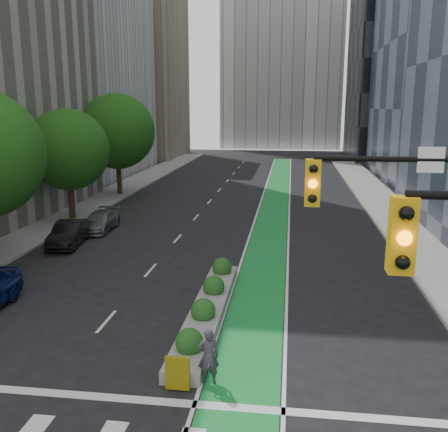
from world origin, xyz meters
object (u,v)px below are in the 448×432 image
(cyclist, at_px, (208,356))
(parked_car_left_far, at_px, (100,221))
(median_planter, at_px, (208,307))
(parked_car_left_mid, at_px, (69,234))

(cyclist, xyz_separation_m, parked_car_left_far, (-9.94, 17.08, -0.24))
(median_planter, distance_m, parked_car_left_mid, 12.96)
(cyclist, xyz_separation_m, parked_car_left_mid, (-10.39, 13.44, -0.16))
(median_planter, bearing_deg, parked_car_left_mid, 137.72)
(cyclist, distance_m, parked_car_left_far, 19.77)
(median_planter, relative_size, parked_car_left_mid, 2.42)
(median_planter, height_order, cyclist, cyclist)
(parked_car_left_far, bearing_deg, median_planter, -54.99)
(cyclist, bearing_deg, median_planter, -93.83)
(parked_car_left_mid, distance_m, parked_car_left_far, 3.67)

